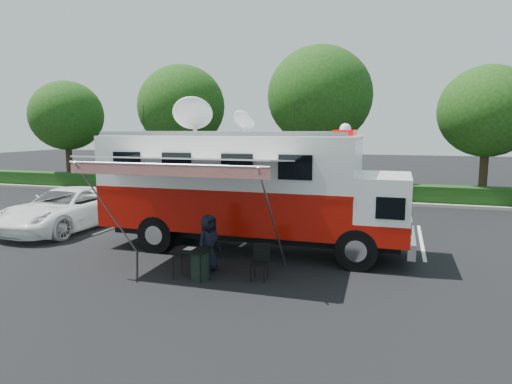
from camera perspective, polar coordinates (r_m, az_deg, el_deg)
ground_plane at (r=15.44m, az=-0.56°, el=-7.25°), size 120.00×120.00×0.00m
back_border at (r=27.31m, az=10.30°, el=9.82°), size 60.00×6.14×8.87m
stall_lines at (r=18.36m, az=0.85°, el=-4.77°), size 24.12×5.50×0.01m
command_truck at (r=15.05m, az=-0.89°, el=0.48°), size 10.16×2.80×4.88m
awning at (r=12.62m, az=-9.01°, el=3.77°), size 5.55×2.85×3.35m
white_suv at (r=20.07m, az=-22.36°, el=-4.29°), size 3.02×6.11×1.67m
person at (r=13.34m, az=-5.89°, el=-9.75°), size 0.76×0.93×1.63m
folding_table at (r=12.53m, az=-8.18°, el=-7.27°), size 1.05×0.81×0.82m
folding_chair at (r=12.42m, az=0.58°, el=-8.29°), size 0.58×0.61×0.97m
trash_bin at (r=12.54m, az=-7.00°, el=-8.96°), size 0.54×0.54×0.81m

